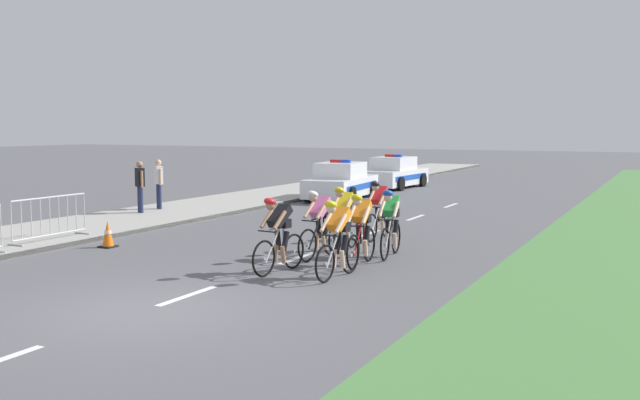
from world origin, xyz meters
The scene contains 17 objects.
ground_plane centered at (0.00, 0.00, 0.00)m, with size 160.00×160.00×0.00m, color #56565B.
sidewalk_slab centered at (-7.58, 14.00, 0.06)m, with size 3.85×60.00×0.12m, color #A3A099.
kerb_edge centered at (-5.73, 14.00, 0.07)m, with size 0.16×60.00×0.13m, color #9E9E99.
lane_markings_centre centered at (0.00, 7.10, 0.00)m, with size 0.14×21.60×0.01m.
cyclist_lead centered at (0.43, 3.51, 0.79)m, with size 0.45×1.72×1.56m.
cyclist_second centered at (1.70, 3.57, 0.79)m, with size 0.44×1.72×1.56m.
cyclist_third centered at (0.47, 5.26, 0.79)m, with size 0.45×1.72×1.56m.
cyclist_fourth centered at (1.59, 4.95, 0.79)m, with size 0.43×1.72×1.56m.
cyclist_fifth centered at (0.54, 6.40, 0.79)m, with size 0.42×1.72×1.56m.
cyclist_sixth centered at (1.79, 6.15, 0.79)m, with size 0.45×1.72×1.56m.
cyclist_seventh centered at (0.62, 8.39, 0.79)m, with size 0.42×1.72×1.56m.
police_car_nearest centered at (-4.60, 17.39, 0.68)m, with size 2.29×4.54×1.59m.
police_car_second centered at (-4.60, 23.40, 0.68)m, with size 2.17×4.49×1.59m.
crowd_barrier_middle centered at (-6.35, 4.04, 0.65)m, with size 0.51×2.32×1.07m.
traffic_cone_near centered at (-4.77, 4.34, 0.31)m, with size 0.36×0.36×0.64m.
spectator_closest centered at (-8.11, 9.45, 1.08)m, with size 0.48×0.38×1.68m.
spectator_back centered at (-8.26, 10.59, 1.08)m, with size 0.46×0.39×1.68m.
Camera 1 is at (7.48, -8.82, 2.90)m, focal length 40.62 mm.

